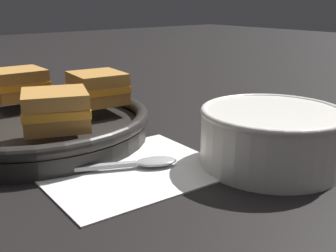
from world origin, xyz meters
TOP-DOWN VIEW (x-y plane):
  - ground_plane at (0.00, 0.00)m, footprint 4.00×4.00m
  - napkin at (-0.09, 0.01)m, footprint 0.21×0.18m
  - soup_bowl at (0.05, -0.08)m, footprint 0.17×0.17m
  - spoon at (-0.08, 0.01)m, footprint 0.15×0.08m
  - skillet at (-0.13, 0.19)m, footprint 0.39×0.36m
  - sandwich_near_left at (-0.14, 0.10)m, footprint 0.10×0.10m
  - sandwich_near_right at (-0.04, 0.18)m, footprint 0.08×0.09m
  - sandwich_far_left at (-0.12, 0.28)m, footprint 0.08×0.08m

SIDE VIEW (x-z plane):
  - ground_plane at x=0.00m, z-range 0.00..0.00m
  - napkin at x=-0.09m, z-range 0.00..0.00m
  - spoon at x=-0.08m, z-range 0.00..0.01m
  - skillet at x=-0.13m, z-range 0.00..0.04m
  - soup_bowl at x=0.05m, z-range 0.00..0.07m
  - sandwich_near_left at x=-0.14m, z-range 0.04..0.09m
  - sandwich_near_right at x=-0.04m, z-range 0.04..0.09m
  - sandwich_far_left at x=-0.12m, z-range 0.04..0.09m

